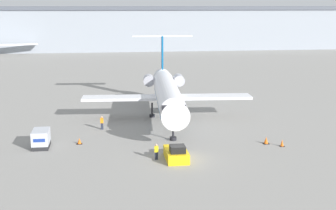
# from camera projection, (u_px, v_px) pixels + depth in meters

# --- Properties ---
(ground_plane) EXTENTS (600.00, 600.00, 0.00)m
(ground_plane) POSITION_uv_depth(u_px,v_px,m) (182.00, 161.00, 47.71)
(ground_plane) COLOR gray
(terminal_building) EXTENTS (180.00, 16.80, 14.97)m
(terminal_building) POSITION_uv_depth(u_px,v_px,m) (125.00, 28.00, 162.34)
(terminal_building) COLOR #8C939E
(terminal_building) RESTS_ON ground
(airplane_main) EXTENTS (23.71, 28.33, 10.77)m
(airplane_main) POSITION_uv_depth(u_px,v_px,m) (167.00, 92.00, 64.85)
(airplane_main) COLOR white
(airplane_main) RESTS_ON ground
(pushback_tug) EXTENTS (2.19, 4.05, 1.75)m
(pushback_tug) POSITION_uv_depth(u_px,v_px,m) (176.00, 154.00, 48.08)
(pushback_tug) COLOR yellow
(pushback_tug) RESTS_ON ground
(luggage_cart) EXTENTS (1.79, 3.02, 2.00)m
(luggage_cart) POSITION_uv_depth(u_px,v_px,m) (41.00, 139.00, 52.15)
(luggage_cart) COLOR #232326
(luggage_cart) RESTS_ON ground
(worker_near_tug) EXTENTS (0.40, 0.24, 1.66)m
(worker_near_tug) POSITION_uv_depth(u_px,v_px,m) (156.00, 151.00, 48.09)
(worker_near_tug) COLOR #232838
(worker_near_tug) RESTS_ON ground
(worker_by_wing) EXTENTS (0.40, 0.24, 1.74)m
(worker_by_wing) POSITION_uv_depth(u_px,v_px,m) (102.00, 122.00, 59.67)
(worker_by_wing) COLOR #232838
(worker_by_wing) RESTS_ON ground
(traffic_cone_left) EXTENTS (0.63, 0.63, 0.69)m
(traffic_cone_left) POSITION_uv_depth(u_px,v_px,m) (79.00, 141.00, 53.55)
(traffic_cone_left) COLOR black
(traffic_cone_left) RESTS_ON ground
(traffic_cone_right) EXTENTS (0.70, 0.70, 0.80)m
(traffic_cone_right) POSITION_uv_depth(u_px,v_px,m) (266.00, 140.00, 53.63)
(traffic_cone_right) COLOR black
(traffic_cone_right) RESTS_ON ground
(traffic_cone_mid) EXTENTS (0.53, 0.53, 0.80)m
(traffic_cone_mid) POSITION_uv_depth(u_px,v_px,m) (282.00, 143.00, 52.62)
(traffic_cone_mid) COLOR black
(traffic_cone_mid) RESTS_ON ground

